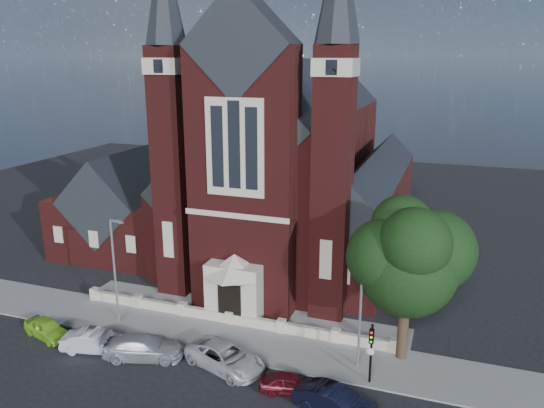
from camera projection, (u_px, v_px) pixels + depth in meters
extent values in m
plane|color=black|center=(269.00, 280.00, 47.13)|extent=(120.00, 120.00, 0.00)
cube|color=gray|center=(219.00, 337.00, 37.60)|extent=(60.00, 5.00, 0.12)
cube|color=gray|center=(241.00, 312.00, 41.23)|extent=(26.00, 3.00, 0.14)
cube|color=#B6AB91|center=(230.00, 324.00, 39.42)|extent=(24.00, 0.40, 0.90)
cube|color=#451312|center=(302.00, 180.00, 54.32)|extent=(10.00, 30.00, 14.00)
cube|color=black|center=(303.00, 111.00, 52.43)|extent=(10.00, 30.20, 10.00)
cube|color=#451312|center=(231.00, 204.00, 56.62)|extent=(5.00, 26.00, 8.00)
cube|color=#451312|center=(372.00, 217.00, 51.82)|extent=(5.00, 26.00, 8.00)
cube|color=black|center=(231.00, 167.00, 55.54)|extent=(5.01, 26.20, 5.01)
cube|color=black|center=(374.00, 177.00, 50.74)|extent=(5.01, 26.20, 5.01)
cube|color=#451312|center=(244.00, 185.00, 39.44)|extent=(8.00, 3.00, 20.00)
cube|color=black|center=(242.00, 44.00, 36.73)|extent=(8.00, 3.20, 8.00)
cube|color=#B6AB91|center=(235.00, 148.00, 37.22)|extent=(4.40, 0.15, 7.00)
cube|color=black|center=(234.00, 145.00, 37.10)|extent=(0.90, 0.08, 6.20)
cube|color=#B6AB91|center=(235.00, 291.00, 39.73)|extent=(4.20, 2.00, 4.40)
cube|color=black|center=(230.00, 305.00, 38.94)|extent=(1.80, 0.12, 3.20)
cone|color=#B6AB91|center=(234.00, 264.00, 39.13)|extent=(4.60, 4.60, 1.60)
cube|color=#451312|center=(173.00, 175.00, 42.43)|extent=(2.60, 2.60, 20.00)
cube|color=#B6AB91|center=(168.00, 66.00, 40.13)|extent=(2.80, 2.80, 1.20)
cube|color=#451312|center=(332.00, 188.00, 38.26)|extent=(2.60, 2.60, 20.00)
cube|color=#B6AB91|center=(336.00, 67.00, 35.96)|extent=(2.80, 2.80, 1.20)
cube|color=#451312|center=(132.00, 220.00, 54.17)|extent=(12.00, 12.00, 6.00)
cube|color=black|center=(130.00, 192.00, 53.36)|extent=(8.49, 12.20, 8.49)
cylinder|color=black|center=(403.00, 324.00, 34.28)|extent=(0.70, 0.70, 5.00)
sphere|color=black|center=(408.00, 267.00, 33.20)|extent=(6.40, 6.40, 6.40)
sphere|color=black|center=(415.00, 244.00, 31.44)|extent=(4.40, 4.40, 4.40)
cylinder|color=gray|center=(115.00, 273.00, 38.63)|extent=(0.16, 0.16, 8.00)
cube|color=gray|center=(116.00, 221.00, 37.39)|extent=(1.00, 0.15, 0.18)
cube|color=gray|center=(121.00, 223.00, 37.28)|extent=(0.35, 0.22, 0.12)
cylinder|color=gray|center=(360.00, 311.00, 32.86)|extent=(0.16, 0.16, 8.00)
cube|color=gray|center=(372.00, 251.00, 31.62)|extent=(1.00, 0.15, 0.18)
cube|color=gray|center=(378.00, 253.00, 31.51)|extent=(0.35, 0.22, 0.12)
cylinder|color=black|center=(371.00, 354.00, 31.72)|extent=(0.14, 0.14, 4.00)
cube|color=black|center=(372.00, 336.00, 31.23)|extent=(0.28, 0.22, 0.90)
sphere|color=red|center=(371.00, 333.00, 31.03)|extent=(0.14, 0.14, 0.14)
sphere|color=#CC8C0C|center=(371.00, 337.00, 31.11)|extent=(0.14, 0.14, 0.14)
sphere|color=#0C9919|center=(371.00, 342.00, 31.19)|extent=(0.14, 0.14, 0.14)
imported|color=#8CCE29|center=(47.00, 328.00, 37.43)|extent=(4.22, 2.62, 1.34)
imported|color=#B2B6BA|center=(95.00, 341.00, 35.60)|extent=(4.73, 2.55, 1.48)
imported|color=#94979B|center=(143.00, 347.00, 34.81)|extent=(5.66, 3.58, 1.53)
imported|color=silver|center=(225.00, 357.00, 33.66)|extent=(6.04, 4.25, 1.53)
imported|color=#530E17|center=(290.00, 384.00, 31.23)|extent=(3.82, 2.18, 1.22)
imported|color=black|center=(335.00, 402.00, 29.37)|extent=(4.89, 2.62, 1.53)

